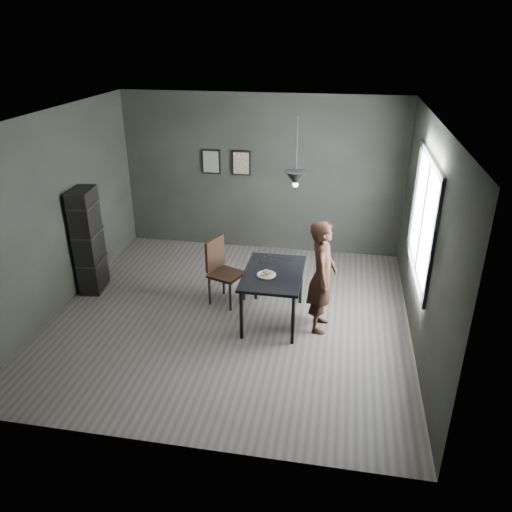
% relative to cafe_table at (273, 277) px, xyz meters
% --- Properties ---
extents(ground, '(5.00, 5.00, 0.00)m').
position_rel_cafe_table_xyz_m(ground, '(-0.60, 0.00, -0.67)').
color(ground, '#3C3733').
rests_on(ground, ground).
extents(back_wall, '(5.00, 0.10, 2.80)m').
position_rel_cafe_table_xyz_m(back_wall, '(-0.60, 2.50, 0.73)').
color(back_wall, black).
rests_on(back_wall, ground).
extents(ceiling, '(5.00, 5.00, 0.02)m').
position_rel_cafe_table_xyz_m(ceiling, '(-0.60, 0.00, 2.13)').
color(ceiling, silver).
rests_on(ceiling, ground).
extents(window_assembly, '(0.04, 1.96, 1.56)m').
position_rel_cafe_table_xyz_m(window_assembly, '(1.87, 0.20, 0.93)').
color(window_assembly, white).
rests_on(window_assembly, ground).
extents(cafe_table, '(0.80, 1.20, 0.75)m').
position_rel_cafe_table_xyz_m(cafe_table, '(0.00, 0.00, 0.00)').
color(cafe_table, black).
rests_on(cafe_table, ground).
extents(white_plate, '(0.23, 0.23, 0.01)m').
position_rel_cafe_table_xyz_m(white_plate, '(-0.08, -0.12, 0.08)').
color(white_plate, white).
rests_on(white_plate, cafe_table).
extents(donut_pile, '(0.17, 0.17, 0.07)m').
position_rel_cafe_table_xyz_m(donut_pile, '(-0.08, -0.12, 0.11)').
color(donut_pile, beige).
rests_on(donut_pile, white_plate).
extents(woman, '(0.39, 0.58, 1.57)m').
position_rel_cafe_table_xyz_m(woman, '(0.66, -0.08, 0.11)').
color(woman, black).
rests_on(woman, ground).
extents(wood_chair, '(0.56, 0.56, 1.00)m').
position_rel_cafe_table_xyz_m(wood_chair, '(-0.84, 0.40, -0.10)').
color(wood_chair, black).
rests_on(wood_chair, ground).
extents(shelf_unit, '(0.38, 0.58, 1.63)m').
position_rel_cafe_table_xyz_m(shelf_unit, '(-2.92, 0.42, 0.15)').
color(shelf_unit, black).
rests_on(shelf_unit, ground).
extents(pendant_lamp, '(0.28, 0.28, 0.86)m').
position_rel_cafe_table_xyz_m(pendant_lamp, '(0.25, 0.10, 1.38)').
color(pendant_lamp, black).
rests_on(pendant_lamp, ground).
extents(framed_print_left, '(0.34, 0.04, 0.44)m').
position_rel_cafe_table_xyz_m(framed_print_left, '(-1.50, 2.47, 0.93)').
color(framed_print_left, black).
rests_on(framed_print_left, ground).
extents(framed_print_right, '(0.34, 0.04, 0.44)m').
position_rel_cafe_table_xyz_m(framed_print_right, '(-0.95, 2.47, 0.93)').
color(framed_print_right, black).
rests_on(framed_print_right, ground).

